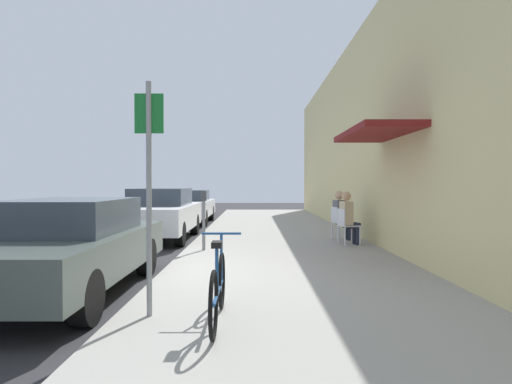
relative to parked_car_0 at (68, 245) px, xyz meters
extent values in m
plane|color=#2D2D30|center=(1.10, 1.01, -0.71)|extent=(60.00, 60.00, 0.00)
cube|color=#9E9B93|center=(3.35, 3.01, -0.65)|extent=(4.50, 32.00, 0.12)
cube|color=beige|center=(5.75, 3.01, 2.25)|extent=(0.30, 32.00, 5.92)
cube|color=maroon|center=(5.05, 2.36, 1.89)|extent=(1.10, 2.80, 0.12)
cube|color=#47514C|center=(0.00, -0.04, -0.11)|extent=(1.80, 4.40, 0.57)
cube|color=#333D47|center=(0.00, 0.11, 0.42)|extent=(1.48, 2.11, 0.48)
cylinder|color=black|center=(0.79, 1.33, -0.39)|extent=(0.22, 0.64, 0.64)
cylinder|color=black|center=(-0.79, 1.33, -0.39)|extent=(0.22, 0.64, 0.64)
cylinder|color=black|center=(0.79, -1.40, -0.39)|extent=(0.22, 0.64, 0.64)
cube|color=silver|center=(0.00, 6.17, -0.06)|extent=(1.80, 4.40, 0.67)
cube|color=#333D47|center=(0.00, 6.32, 0.52)|extent=(1.48, 2.11, 0.48)
cylinder|color=black|center=(0.79, 7.53, -0.39)|extent=(0.22, 0.64, 0.64)
cylinder|color=black|center=(-0.79, 7.53, -0.39)|extent=(0.22, 0.64, 0.64)
cylinder|color=black|center=(0.79, 4.80, -0.39)|extent=(0.22, 0.64, 0.64)
cylinder|color=black|center=(-0.79, 4.80, -0.39)|extent=(0.22, 0.64, 0.64)
cube|color=silver|center=(0.00, 11.48, -0.09)|extent=(1.80, 4.40, 0.60)
cube|color=#333D47|center=(0.00, 11.63, 0.42)|extent=(1.48, 2.11, 0.43)
cylinder|color=black|center=(0.79, 12.84, -0.39)|extent=(0.22, 0.64, 0.64)
cylinder|color=black|center=(-0.79, 12.84, -0.39)|extent=(0.22, 0.64, 0.64)
cylinder|color=black|center=(0.79, 10.11, -0.39)|extent=(0.22, 0.64, 0.64)
cylinder|color=black|center=(-0.79, 10.11, -0.39)|extent=(0.22, 0.64, 0.64)
cylinder|color=slate|center=(1.55, 3.44, -0.04)|extent=(0.07, 0.07, 1.10)
cube|color=#383D42|center=(1.55, 3.44, 0.62)|extent=(0.12, 0.10, 0.22)
cylinder|color=gray|center=(1.50, -1.41, 0.71)|extent=(0.06, 0.06, 2.60)
cube|color=#19722D|center=(1.50, -1.39, 1.66)|extent=(0.32, 0.02, 0.44)
torus|color=black|center=(2.28, -1.12, -0.26)|extent=(0.04, 0.66, 0.66)
torus|color=black|center=(2.28, -2.17, -0.26)|extent=(0.04, 0.66, 0.66)
cylinder|color=#1E4C8C|center=(2.28, -1.65, -0.26)|extent=(0.04, 1.05, 0.04)
cylinder|color=#1E4C8C|center=(2.28, -1.80, -0.01)|extent=(0.04, 0.04, 0.50)
cube|color=black|center=(2.28, -1.80, 0.26)|extent=(0.10, 0.20, 0.06)
cylinder|color=#1E4C8C|center=(2.28, -1.17, 0.02)|extent=(0.03, 0.03, 0.56)
cylinder|color=#1E4C8C|center=(2.28, -1.17, 0.30)|extent=(0.46, 0.03, 0.03)
cylinder|color=silver|center=(5.13, 4.50, -0.37)|extent=(0.04, 0.04, 0.45)
cylinder|color=silver|center=(5.20, 4.13, -0.37)|extent=(0.04, 0.04, 0.45)
cylinder|color=silver|center=(4.76, 4.43, -0.37)|extent=(0.04, 0.04, 0.45)
cylinder|color=silver|center=(4.83, 4.06, -0.37)|extent=(0.04, 0.04, 0.45)
cube|color=silver|center=(4.98, 4.28, -0.13)|extent=(0.51, 0.51, 0.03)
cube|color=silver|center=(4.78, 4.24, 0.08)|extent=(0.11, 0.44, 0.40)
cylinder|color=#232838|center=(5.14, 4.41, -0.36)|extent=(0.11, 0.11, 0.47)
cylinder|color=#232838|center=(5.01, 4.39, -0.12)|extent=(0.38, 0.20, 0.14)
cylinder|color=#232838|center=(5.18, 4.22, -0.36)|extent=(0.11, 0.11, 0.47)
cylinder|color=#232838|center=(5.05, 4.19, -0.12)|extent=(0.38, 0.20, 0.14)
cube|color=#CCB28C|center=(4.90, 4.27, 0.18)|extent=(0.28, 0.39, 0.56)
sphere|color=tan|center=(4.90, 4.27, 0.59)|extent=(0.22, 0.22, 0.22)
cylinder|color=silver|center=(5.13, 5.40, -0.37)|extent=(0.04, 0.04, 0.45)
cylinder|color=silver|center=(5.20, 5.03, -0.37)|extent=(0.04, 0.04, 0.45)
cylinder|color=silver|center=(4.76, 5.33, -0.37)|extent=(0.04, 0.04, 0.45)
cylinder|color=silver|center=(4.83, 4.95, -0.37)|extent=(0.04, 0.04, 0.45)
cube|color=silver|center=(4.98, 5.18, -0.13)|extent=(0.52, 0.52, 0.03)
cube|color=silver|center=(4.78, 5.14, 0.08)|extent=(0.11, 0.44, 0.40)
cylinder|color=#232838|center=(5.14, 5.31, -0.36)|extent=(0.11, 0.11, 0.47)
cylinder|color=#232838|center=(5.01, 5.28, -0.12)|extent=(0.38, 0.21, 0.14)
cylinder|color=#232838|center=(5.18, 5.11, -0.36)|extent=(0.11, 0.11, 0.47)
cylinder|color=#232838|center=(5.05, 5.09, -0.12)|extent=(0.38, 0.21, 0.14)
cube|color=#595960|center=(4.90, 5.16, 0.18)|extent=(0.28, 0.40, 0.56)
sphere|color=tan|center=(4.90, 5.16, 0.59)|extent=(0.22, 0.22, 0.22)
camera|label=1|loc=(2.66, -6.24, 0.87)|focal=30.59mm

